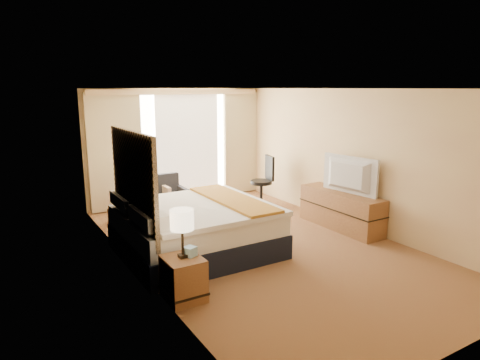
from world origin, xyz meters
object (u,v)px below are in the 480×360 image
media_dresser (341,210)px  nightstand_left (183,278)px  nightstand_right (125,225)px  television (346,175)px  lamp_right (124,181)px  loveseat (155,204)px  lamp_left (182,221)px  floor_lamp (131,157)px  desk_chair (264,183)px  bed (195,228)px

media_dresser → nightstand_left: bearing=-164.2°
nightstand_right → television: bearing=-23.4°
nightstand_left → television: television is taller
nightstand_left → nightstand_right: (0.00, 2.50, 0.00)m
media_dresser → television: 0.71m
lamp_right → television: (3.60, -1.65, 0.00)m
nightstand_left → loveseat: bearing=75.4°
nightstand_left → lamp_left: 0.75m
nightstand_left → floor_lamp: (0.72, 4.35, 0.88)m
lamp_right → lamp_left: bearing=-90.8°
nightstand_right → loveseat: loveseat is taller
media_dresser → television: (-0.05, -0.13, 0.69)m
loveseat → desk_chair: 2.48m
media_dresser → lamp_right: (-3.65, 1.52, 0.69)m
bed → desk_chair: (2.55, 1.79, 0.09)m
nightstand_left → television: 3.84m
floor_lamp → lamp_right: bearing=-110.8°
nightstand_left → lamp_left: lamp_left is taller
media_dresser → bed: (-2.89, 0.30, 0.06)m
nightstand_left → desk_chair: desk_chair is taller
loveseat → television: bearing=-42.9°
lamp_right → loveseat: bearing=47.7°
lamp_right → television: 3.96m
lamp_left → television: (3.64, 0.91, 0.02)m
nightstand_right → desk_chair: 3.42m
floor_lamp → media_dresser: bearing=-47.9°
loveseat → floor_lamp: (-0.20, 0.81, 0.88)m
television → bed: bearing=74.8°
nightstand_left → television: size_ratio=0.46×
lamp_right → media_dresser: bearing=-22.6°
loveseat → lamp_left: size_ratio=2.19×
nightstand_left → bed: bearing=59.1°
desk_chair → media_dresser: bearing=-67.4°
loveseat → nightstand_right: bearing=-130.7°
nightstand_right → bed: (0.81, -1.15, 0.13)m
media_dresser → bed: 2.91m
bed → floor_lamp: (-0.09, 3.00, 0.75)m
nightstand_left → bed: (0.81, 1.35, 0.13)m
bed → floor_lamp: floor_lamp is taller
desk_chair → floor_lamp: bearing=168.5°
media_dresser → lamp_right: 4.02m
desk_chair → lamp_left: size_ratio=1.83×
loveseat → floor_lamp: floor_lamp is taller
floor_lamp → loveseat: bearing=-75.8°
nightstand_left → media_dresser: size_ratio=0.31×
television → nightstand_left: bearing=97.5°
nightstand_left → bed: size_ratio=0.24×
floor_lamp → lamp_right: size_ratio=2.56×
desk_chair → television: (0.29, -2.21, 0.54)m
loveseat → desk_chair: desk_chair is taller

